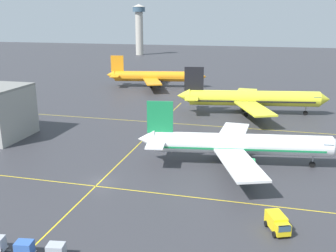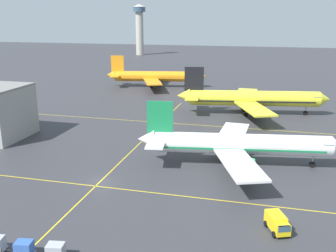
{
  "view_description": "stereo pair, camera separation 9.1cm",
  "coord_description": "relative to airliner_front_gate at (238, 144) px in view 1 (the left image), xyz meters",
  "views": [
    {
      "loc": [
        25.32,
        -54.3,
        26.25
      ],
      "look_at": [
        5.41,
        23.54,
        3.33
      ],
      "focal_mm": 41.5,
      "sensor_mm": 36.0,
      "label": 1
    },
    {
      "loc": [
        25.41,
        -54.28,
        26.25
      ],
      "look_at": [
        5.41,
        23.54,
        3.33
      ],
      "focal_mm": 41.5,
      "sensor_mm": 36.0,
      "label": 2
    }
  ],
  "objects": [
    {
      "name": "taxiway_markings",
      "position": [
        -21.2,
        4.75,
        -3.95
      ],
      "size": [
        133.02,
        86.99,
        0.01
      ],
      "color": "yellow",
      "rests_on": "ground"
    },
    {
      "name": "airliner_third_row",
      "position": [
        -36.71,
        73.27,
        0.08
      ],
      "size": [
        37.79,
        32.13,
        11.8
      ],
      "color": "orange",
      "rests_on": "ground"
    },
    {
      "name": "control_tower",
      "position": [
        -82.35,
        191.61,
        15.79
      ],
      "size": [
        8.82,
        8.82,
        33.65
      ],
      "color": "#ADA89E",
      "rests_on": "ground"
    },
    {
      "name": "baggage_cart_row_fifth",
      "position": [
        -17.27,
        -33.96,
        -2.95
      ],
      "size": [
        2.85,
        1.98,
        1.86
      ],
      "color": "#99999E",
      "rests_on": "ground"
    },
    {
      "name": "baggage_cart_row_fourth",
      "position": [
        -20.99,
        -34.38,
        -2.95
      ],
      "size": [
        2.85,
        1.98,
        1.86
      ],
      "color": "#99999E",
      "rests_on": "ground"
    },
    {
      "name": "service_truck_red_van",
      "position": [
        6.71,
        -21.74,
        -2.77
      ],
      "size": [
        3.35,
        4.5,
        2.1
      ],
      "color": "yellow",
      "rests_on": "ground"
    },
    {
      "name": "airliner_second_row",
      "position": [
        0.49,
        39.14,
        0.45
      ],
      "size": [
        41.36,
        35.23,
        12.89
      ],
      "color": "yellow",
      "rests_on": "ground"
    },
    {
      "name": "ground_plane",
      "position": [
        -21.2,
        -13.02,
        -3.95
      ],
      "size": [
        600.0,
        600.0,
        0.0
      ],
      "primitive_type": "plane",
      "color": "#333338"
    },
    {
      "name": "airliner_front_gate",
      "position": [
        0.0,
        0.0,
        0.0
      ],
      "size": [
        37.17,
        31.72,
        11.57
      ],
      "color": "white",
      "rests_on": "ground"
    }
  ]
}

